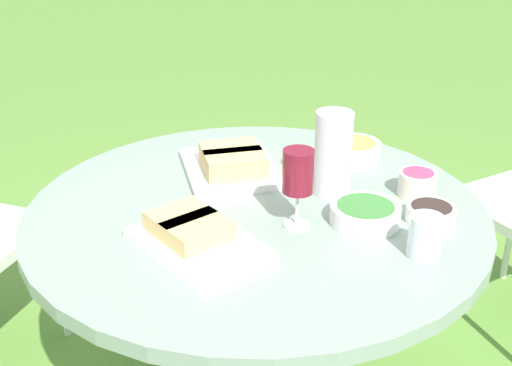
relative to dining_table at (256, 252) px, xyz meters
The scene contains 10 objects.
dining_table is the anchor object (origin of this frame).
water_pitcher 0.31m from the dining_table, 93.54° to the right, with size 0.10×0.09×0.21m.
wine_glass 0.30m from the dining_table, 163.75° to the right, with size 0.07×0.07×0.19m.
platter_bread_main 0.25m from the dining_table, ahead, with size 0.34×0.29×0.08m.
platter_charcuterie 0.28m from the dining_table, 119.08° to the left, with size 0.33×0.26×0.06m.
bowl_fries 0.44m from the dining_table, 67.68° to the right, with size 0.16×0.16×0.05m.
bowl_salad 0.31m from the dining_table, 134.46° to the right, with size 0.16×0.16×0.04m.
bowl_olives 0.44m from the dining_table, 126.29° to the right, with size 0.11×0.11×0.04m.
bowl_dip_red 0.44m from the dining_table, 107.39° to the right, with size 0.09×0.09×0.06m.
cup_water_near 0.45m from the dining_table, 148.63° to the right, with size 0.07×0.07×0.09m.
Camera 1 is at (-1.24, 0.59, 1.44)m, focal length 45.00 mm.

